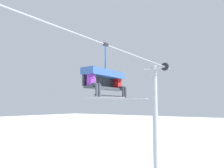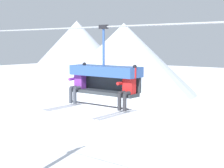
% 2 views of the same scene
% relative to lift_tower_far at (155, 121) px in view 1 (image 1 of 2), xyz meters
% --- Properties ---
extents(lift_tower_far, '(0.36, 1.88, 8.51)m').
position_rel_lift_tower_far_xyz_m(lift_tower_far, '(0.00, 0.00, 0.00)').
color(lift_tower_far, '#9EA3A8').
rests_on(lift_tower_far, ground_plane).
extents(lift_cable, '(16.99, 0.05, 0.05)m').
position_rel_lift_tower_far_xyz_m(lift_cable, '(-7.49, -0.78, 3.81)').
color(lift_cable, '#9EA3A8').
extents(chairlift_chair, '(2.33, 0.74, 2.37)m').
position_rel_lift_tower_far_xyz_m(chairlift_chair, '(-6.86, -0.71, 2.36)').
color(chairlift_chair, '#33383D').
extents(skier_purple, '(0.48, 1.70, 1.34)m').
position_rel_lift_tower_far_xyz_m(skier_purple, '(-7.81, -0.92, 2.09)').
color(skier_purple, purple).
extents(skier_red, '(0.48, 1.70, 1.34)m').
position_rel_lift_tower_far_xyz_m(skier_red, '(-5.91, -0.92, 2.09)').
color(skier_red, red).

